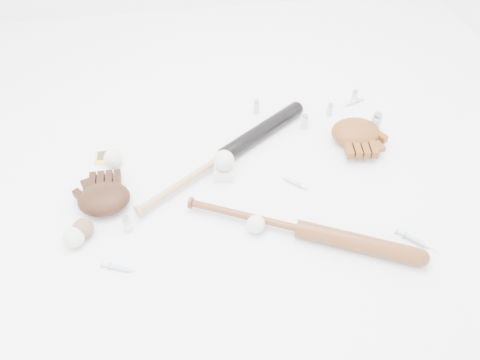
{
  "coord_description": "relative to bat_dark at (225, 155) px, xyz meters",
  "views": [
    {
      "loc": [
        -0.19,
        -1.22,
        1.36
      ],
      "look_at": [
        -0.01,
        -0.02,
        0.06
      ],
      "focal_mm": 35.0,
      "sensor_mm": 36.0,
      "label": 1
    }
  ],
  "objects": [
    {
      "name": "trading_card",
      "position": [
        -0.51,
        0.1,
        -0.03
      ],
      "size": [
        0.06,
        0.08,
        0.0
      ],
      "primitive_type": "cube",
      "rotation": [
        0.0,
        0.0,
        -0.03
      ],
      "color": "yellow",
      "rests_on": "ground"
    },
    {
      "name": "vial_4",
      "position": [
        -0.39,
        -0.3,
        0.0
      ],
      "size": [
        0.03,
        0.03,
        0.07
      ],
      "primitive_type": "cylinder",
      "color": "silver",
      "rests_on": "ground"
    },
    {
      "name": "vial_5",
      "position": [
        0.51,
        0.22,
        -0.0
      ],
      "size": [
        0.02,
        0.02,
        0.06
      ],
      "primitive_type": "cylinder",
      "color": "silver",
      "rests_on": "ground"
    },
    {
      "name": "glove_tan",
      "position": [
        0.57,
        0.04,
        0.01
      ],
      "size": [
        0.28,
        0.28,
        0.09
      ],
      "primitive_type": null,
      "rotation": [
        0.0,
        0.0,
        3.03
      ],
      "color": "brown",
      "rests_on": "ground"
    },
    {
      "name": "baseball_mid",
      "position": [
        0.06,
        -0.37,
        0.0
      ],
      "size": [
        0.07,
        0.07,
        0.07
      ],
      "primitive_type": "sphere",
      "color": "silver",
      "rests_on": "ground"
    },
    {
      "name": "vial_0",
      "position": [
        0.18,
        0.29,
        0.0
      ],
      "size": [
        0.03,
        0.03,
        0.07
      ],
      "primitive_type": "cylinder",
      "color": "silver",
      "rests_on": "ground"
    },
    {
      "name": "vial_1",
      "position": [
        0.65,
        0.29,
        0.0
      ],
      "size": [
        0.03,
        0.03,
        0.07
      ],
      "primitive_type": "cylinder",
      "color": "silver",
      "rests_on": "ground"
    },
    {
      "name": "pedestal",
      "position": [
        -0.02,
        -0.08,
        -0.01
      ],
      "size": [
        0.09,
        0.09,
        0.04
      ],
      "primitive_type": "cube",
      "rotation": [
        0.0,
        0.0,
        -0.17
      ],
      "color": "white",
      "rests_on": "ground"
    },
    {
      "name": "syringe_1",
      "position": [
        0.25,
        -0.17,
        -0.03
      ],
      "size": [
        0.12,
        0.12,
        0.02
      ],
      "primitive_type": null,
      "rotation": [
        0.0,
        0.0,
        2.39
      ],
      "color": "#ADBCC6",
      "rests_on": "ground"
    },
    {
      "name": "vial_2",
      "position": [
        0.38,
        0.16,
        0.0
      ],
      "size": [
        0.03,
        0.03,
        0.07
      ],
      "primitive_type": "cylinder",
      "color": "silver",
      "rests_on": "ground"
    },
    {
      "name": "baseball_on_pedestal",
      "position": [
        -0.02,
        -0.08,
        0.05
      ],
      "size": [
        0.08,
        0.08,
        0.08
      ],
      "primitive_type": "sphere",
      "color": "silver",
      "rests_on": "pedestal"
    },
    {
      "name": "vial_3",
      "position": [
        0.67,
        0.07,
        0.02
      ],
      "size": [
        0.04,
        0.04,
        0.11
      ],
      "primitive_type": "cylinder",
      "color": "silver",
      "rests_on": "ground"
    },
    {
      "name": "baseball_left",
      "position": [
        -0.58,
        -0.33,
        0.0
      ],
      "size": [
        0.07,
        0.07,
        0.07
      ],
      "primitive_type": "sphere",
      "color": "silver",
      "rests_on": "ground"
    },
    {
      "name": "syringe_4",
      "position": [
        0.64,
        0.29,
        -0.03
      ],
      "size": [
        0.14,
        0.07,
        0.02
      ],
      "primitive_type": null,
      "rotation": [
        0.0,
        0.0,
        3.49
      ],
      "color": "#ADBCC6",
      "rests_on": "ground"
    },
    {
      "name": "bat_dark",
      "position": [
        0.0,
        0.0,
        0.0
      ],
      "size": [
        0.8,
        0.58,
        0.07
      ],
      "primitive_type": null,
      "rotation": [
        0.0,
        0.0,
        0.61
      ],
      "color": "black",
      "rests_on": "ground"
    },
    {
      "name": "baseball_aged",
      "position": [
        -0.55,
        -0.3,
        0.0
      ],
      "size": [
        0.07,
        0.07,
        0.07
      ],
      "primitive_type": "sphere",
      "color": "brown",
      "rests_on": "ground"
    },
    {
      "name": "syringe_3",
      "position": [
        0.61,
        -0.51,
        -0.02
      ],
      "size": [
        0.14,
        0.14,
        0.02
      ],
      "primitive_type": null,
      "rotation": [
        0.0,
        0.0,
        -0.8
      ],
      "color": "#ADBCC6",
      "rests_on": "ground"
    },
    {
      "name": "syringe_2",
      "position": [
        0.11,
        0.1,
        -0.03
      ],
      "size": [
        0.12,
        0.1,
        0.02
      ],
      "primitive_type": null,
      "rotation": [
        0.0,
        0.0,
        0.65
      ],
      "color": "#ADBCC6",
      "rests_on": "ground"
    },
    {
      "name": "syringe_0",
      "position": [
        -0.43,
        -0.46,
        -0.03
      ],
      "size": [
        0.14,
        0.08,
        0.02
      ],
      "primitive_type": null,
      "rotation": [
        0.0,
        0.0,
        -0.39
      ],
      "color": "#ADBCC6",
      "rests_on": "ground"
    },
    {
      "name": "glove_dark",
      "position": [
        -0.48,
        -0.17,
        0.01
      ],
      "size": [
        0.23,
        0.23,
        0.08
      ],
      "primitive_type": null,
      "rotation": [
        0.0,
        0.0,
        0.0
      ],
      "color": "#321A0E",
      "rests_on": "ground"
    },
    {
      "name": "bat_wood",
      "position": [
        0.21,
        -0.42,
        -0.0
      ],
      "size": [
        0.82,
        0.44,
        0.06
      ],
      "primitive_type": null,
      "rotation": [
        0.0,
        0.0,
        -0.45
      ],
      "color": "brown",
      "rests_on": "ground"
    },
    {
      "name": "baseball_upper",
      "position": [
        -0.45,
        0.05,
        0.0
      ],
      "size": [
        0.08,
        0.08,
        0.08
      ],
      "primitive_type": "sphere",
      "color": "silver",
      "rests_on": "ground"
    }
  ]
}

